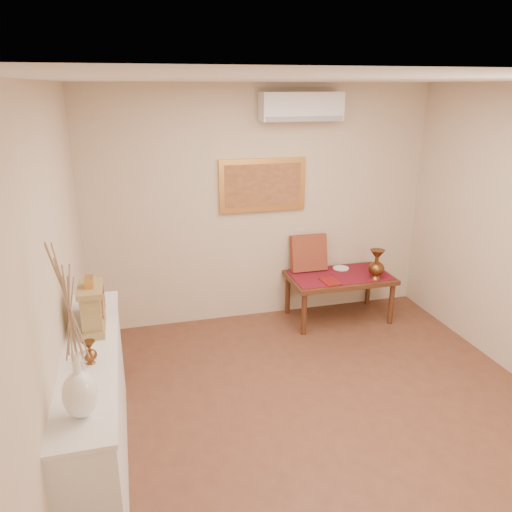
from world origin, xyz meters
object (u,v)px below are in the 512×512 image
object	(u,v)px
white_vase	(72,335)
mantel_clock	(92,308)
display_ledge	(97,412)
low_table	(339,281)
wooden_chest	(94,298)
brass_urn_tall	(377,261)

from	to	relation	value
white_vase	mantel_clock	xyz separation A→B (m)	(0.02, 1.03, -0.31)
white_vase	mantel_clock	world-z (taller)	white_vase
display_ledge	low_table	size ratio (longest dim) A/B	1.68
mantel_clock	wooden_chest	size ratio (longest dim) A/B	1.68
brass_urn_tall	mantel_clock	xyz separation A→B (m)	(-3.00, -1.37, 0.39)
wooden_chest	low_table	bearing A→B (deg)	25.74
white_vase	brass_urn_tall	xyz separation A→B (m)	(3.02, 2.40, -0.70)
display_ledge	white_vase	bearing A→B (deg)	-89.70
brass_urn_tall	low_table	size ratio (longest dim) A/B	0.35
mantel_clock	wooden_chest	world-z (taller)	mantel_clock
brass_urn_tall	display_ledge	xyz separation A→B (m)	(-3.03, -1.67, -0.28)
brass_urn_tall	display_ledge	bearing A→B (deg)	-151.10
mantel_clock	low_table	size ratio (longest dim) A/B	0.34
display_ledge	mantel_clock	distance (m)	0.73
white_vase	brass_urn_tall	size ratio (longest dim) A/B	2.30
wooden_chest	low_table	distance (m)	3.02
white_vase	low_table	world-z (taller)	white_vase
white_vase	wooden_chest	size ratio (longest dim) A/B	3.98
white_vase	brass_urn_tall	bearing A→B (deg)	38.39
mantel_clock	wooden_chest	bearing A→B (deg)	91.77
display_ledge	mantel_clock	bearing A→B (deg)	85.21
white_vase	wooden_chest	world-z (taller)	white_vase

